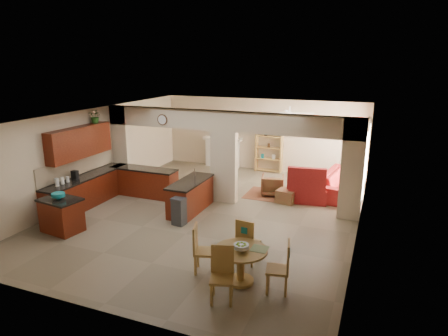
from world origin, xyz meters
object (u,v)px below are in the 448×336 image
at_px(kitchen_island, 62,215).
at_px(armchair, 273,185).
at_px(dining_table, 241,260).
at_px(sofa, 342,183).

relative_size(kitchen_island, armchair, 1.53).
relative_size(dining_table, sofa, 0.40).
xyz_separation_m(sofa, armchair, (-2.07, -0.90, -0.05)).
distance_m(sofa, armchair, 2.26).
bearing_deg(armchair, dining_table, 86.44).
bearing_deg(armchair, sofa, -168.48).
height_order(kitchen_island, dining_table, kitchen_island).
relative_size(sofa, armchair, 3.63).
bearing_deg(dining_table, sofa, 78.50).
relative_size(kitchen_island, dining_table, 1.05).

